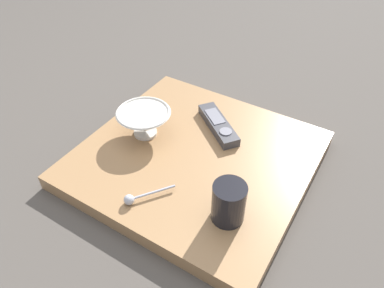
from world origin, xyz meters
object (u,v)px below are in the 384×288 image
Objects in this scene: cereal_bowl at (144,121)px; coffee_mug at (229,203)px; teaspoon at (134,198)px; tv_remote_near at (218,125)px.

cereal_bowl is 0.35m from coffee_mug.
cereal_bowl reaches higher than teaspoon.
cereal_bowl is 1.43× the size of teaspoon.
tv_remote_near is (0.17, -0.26, -0.04)m from coffee_mug.
teaspoon is at bearing 121.13° from cereal_bowl.
teaspoon is 0.34m from tv_remote_near.
tv_remote_near is at bearing -57.56° from coffee_mug.
cereal_bowl is at bearing -22.31° from coffee_mug.
coffee_mug is at bearing 122.44° from tv_remote_near.
tv_remote_near is at bearing -95.99° from teaspoon.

